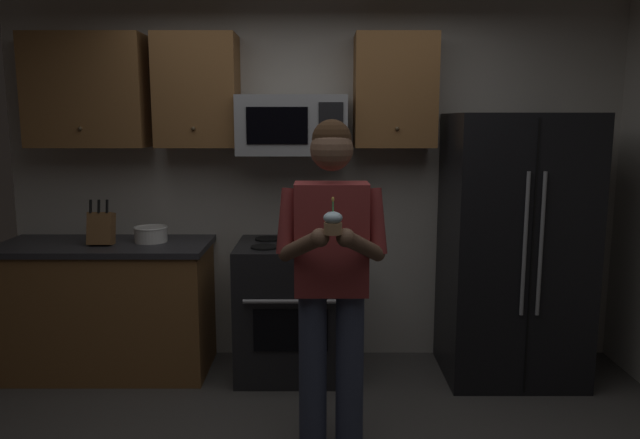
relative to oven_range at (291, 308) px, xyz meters
name	(u,v)px	position (x,y,z in m)	size (l,w,h in m)	color
wall_back	(313,183)	(0.15, 0.39, 0.84)	(4.40, 0.10, 2.60)	beige
oven_range	(291,308)	(0.00, 0.00, 0.00)	(0.76, 0.70, 0.93)	black
microwave	(290,125)	(0.00, 0.12, 1.26)	(0.74, 0.41, 0.40)	#9EA0A5
refrigerator	(511,248)	(1.50, -0.04, 0.44)	(0.90, 0.75, 1.80)	black
cabinet_row_upper	(206,91)	(-0.57, 0.17, 1.49)	(2.78, 0.36, 0.76)	brown
counter_left	(105,307)	(-1.30, 0.02, 0.00)	(1.44, 0.66, 0.92)	brown
knife_block	(99,228)	(-1.29, -0.03, 0.57)	(0.16, 0.15, 0.32)	brown
bowl_large_white	(149,234)	(-0.98, 0.07, 0.51)	(0.23, 0.23, 0.11)	white
person	(329,268)	(0.25, -0.99, 0.53)	(0.60, 0.48, 1.76)	#383F59
cupcake	(331,223)	(0.25, -1.32, 0.83)	(0.09, 0.09, 0.17)	#A87F56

